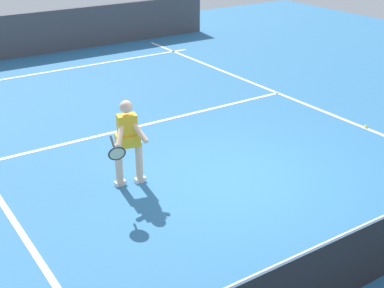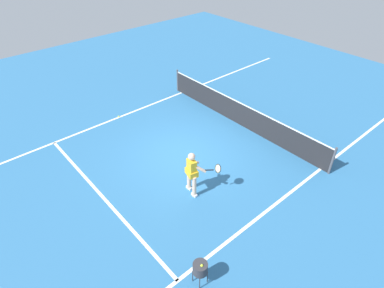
# 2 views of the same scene
# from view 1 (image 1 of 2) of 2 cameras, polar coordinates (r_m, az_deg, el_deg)

# --- Properties ---
(ground_plane) EXTENTS (28.41, 28.41, 0.00)m
(ground_plane) POSITION_cam_1_polar(r_m,az_deg,el_deg) (9.45, 5.38, -3.94)
(ground_plane) COLOR teal
(court_back_wall) EXTENTS (12.57, 0.24, 1.37)m
(court_back_wall) POSITION_cam_1_polar(r_m,az_deg,el_deg) (18.25, -16.23, 11.48)
(court_back_wall) COLOR #47474C
(court_back_wall) RESTS_ON ground
(baseline_marking) EXTENTS (8.57, 0.10, 0.01)m
(baseline_marking) POSITION_cam_1_polar(r_m,az_deg,el_deg) (16.38, -13.47, 7.91)
(baseline_marking) COLOR white
(baseline_marking) RESTS_ON ground
(service_line_marking) EXTENTS (7.57, 0.10, 0.01)m
(service_line_marking) POSITION_cam_1_polar(r_m,az_deg,el_deg) (11.90, -4.41, 2.27)
(service_line_marking) COLOR white
(service_line_marking) RESTS_ON ground
(sideline_left_marking) EXTENTS (0.10, 19.86, 0.01)m
(sideline_left_marking) POSITION_cam_1_polar(r_m,az_deg,el_deg) (12.00, 19.67, 1.05)
(sideline_left_marking) COLOR white
(sideline_left_marking) RESTS_ON ground
(sideline_right_marking) EXTENTS (0.10, 19.86, 0.01)m
(sideline_right_marking) POSITION_cam_1_polar(r_m,az_deg,el_deg) (7.96, -16.87, -10.95)
(sideline_right_marking) COLOR white
(sideline_right_marking) RESTS_ON ground
(tennis_player) EXTENTS (0.93, 0.89, 1.55)m
(tennis_player) POSITION_cam_1_polar(r_m,az_deg,el_deg) (8.98, -6.98, 0.40)
(tennis_player) COLOR beige
(tennis_player) RESTS_ON ground
(tennis_ball_near) EXTENTS (0.07, 0.07, 0.07)m
(tennis_ball_near) POSITION_cam_1_polar(r_m,az_deg,el_deg) (12.22, 18.32, 1.81)
(tennis_ball_near) COLOR #D1E533
(tennis_ball_near) RESTS_ON ground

